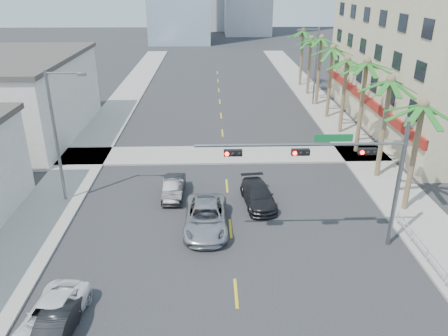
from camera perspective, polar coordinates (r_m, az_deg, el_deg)
The scene contains 22 objects.
sidewalk_right at distance 38.22m, azimuth 18.43°, elevation 0.74°, with size 4.00×120.00×0.15m, color gray.
sidewalk_left at distance 37.51m, azimuth -18.50°, elevation 0.30°, with size 4.00×120.00×0.15m, color gray.
sidewalk_cross at distance 37.76m, azimuth 0.04°, elevation 1.74°, with size 80.00×4.00×0.15m, color gray.
building_right at distance 49.29m, azimuth 26.99°, elevation 13.39°, with size 15.25×28.00×15.00m.
building_left_far at distance 46.18m, azimuth -25.46°, elevation 8.14°, with size 11.00×18.00×7.20m, color beige.
traffic_signal_mast at distance 23.88m, azimuth 15.16°, elevation 0.42°, with size 11.12×0.54×7.20m.
palm_tree_0 at distance 28.95m, azimuth 24.56°, elevation 7.37°, with size 4.80×4.80×7.80m.
palm_tree_1 at distance 33.47m, azimuth 20.96°, elevation 10.52°, with size 4.80×4.80×8.16m.
palm_tree_2 at distance 38.18m, azimuth 18.18°, elevation 12.88°, with size 4.80×4.80×8.52m.
palm_tree_3 at distance 43.15m, azimuth 15.82°, elevation 13.33°, with size 4.80×4.80×7.80m.
palm_tree_4 at distance 48.03m, azimuth 14.07°, elevation 14.90°, with size 4.80×4.80×8.16m.
palm_tree_5 at distance 52.98m, azimuth 12.63°, elevation 16.16°, with size 4.80×4.80×8.52m.
palm_tree_6 at distance 58.08m, azimuth 11.34°, elevation 16.18°, with size 4.80×4.80×7.80m.
palm_tree_7 at distance 63.09m, azimuth 10.32°, elevation 17.13°, with size 4.80×4.80×8.16m.
streetlight_left at distance 30.18m, azimuth -20.87°, elevation 4.52°, with size 2.55×0.25×9.00m.
streetlight_right at distance 53.23m, azimuth 11.72°, elevation 13.30°, with size 2.55×0.25×9.00m.
guardrail at distance 25.95m, azimuth 25.06°, elevation -10.15°, with size 0.08×8.08×1.00m.
car_parked_mid at distance 20.69m, azimuth -21.37°, elevation -19.15°, with size 1.31×3.76×1.24m, color black.
car_parked_far at distance 21.36m, azimuth -21.59°, elevation -17.57°, with size 2.12×4.60×1.28m, color white.
car_lane_left at distance 30.73m, azimuth -6.56°, elevation -2.58°, with size 1.38×3.97×1.31m, color black.
car_lane_center at distance 26.69m, azimuth -2.38°, elevation -6.45°, with size 2.57×5.57×1.55m, color #AEAEB3.
car_lane_right at distance 29.57m, azimuth 4.47°, elevation -3.55°, with size 1.89×4.64×1.35m, color black.
Camera 1 is at (-1.11, -13.03, 14.12)m, focal length 35.00 mm.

